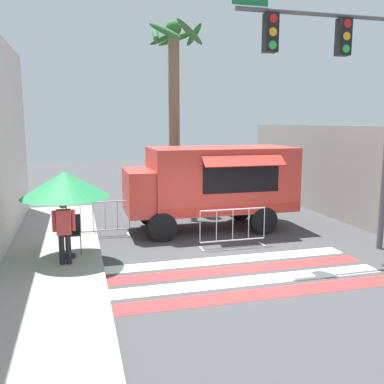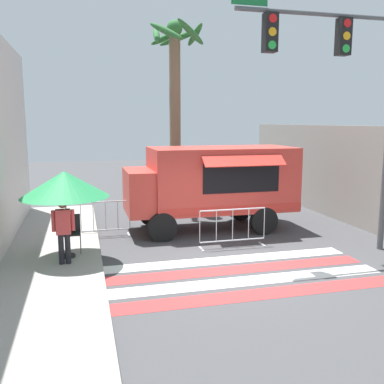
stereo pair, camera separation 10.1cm
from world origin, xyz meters
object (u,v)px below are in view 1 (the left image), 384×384
(patio_umbrella, at_px, (65,184))
(folding_chair, at_px, (71,230))
(barricade_side, at_px, (105,220))
(food_truck, at_px, (209,181))
(barricade_front, at_px, (233,228))
(vendor_person, at_px, (64,228))
(palm_tree, at_px, (174,91))
(traffic_signal_pole, at_px, (345,75))

(patio_umbrella, bearing_deg, folding_chair, 80.55)
(barricade_side, bearing_deg, food_truck, 0.31)
(barricade_front, bearing_deg, folding_chair, 177.27)
(patio_umbrella, relative_size, barricade_front, 1.11)
(patio_umbrella, bearing_deg, vendor_person, -95.89)
(barricade_side, bearing_deg, folding_chair, -117.57)
(food_truck, distance_m, palm_tree, 4.53)
(barricade_front, relative_size, barricade_side, 1.29)
(barricade_side, bearing_deg, patio_umbrella, -114.06)
(food_truck, distance_m, traffic_signal_pole, 5.23)
(food_truck, height_order, patio_umbrella, food_truck)
(folding_chair, bearing_deg, vendor_person, -91.33)
(folding_chair, height_order, barricade_side, folding_chair)
(food_truck, distance_m, barricade_side, 3.51)
(traffic_signal_pole, relative_size, barricade_front, 3.41)
(traffic_signal_pole, height_order, patio_umbrella, traffic_signal_pole)
(folding_chair, bearing_deg, patio_umbrella, -93.11)
(food_truck, xyz_separation_m, patio_umbrella, (-4.42, -2.42, 0.41))
(vendor_person, bearing_deg, food_truck, 18.20)
(patio_umbrella, distance_m, vendor_person, 1.10)
(palm_tree, bearing_deg, barricade_side, -131.81)
(traffic_signal_pole, distance_m, barricade_side, 7.97)
(folding_chair, distance_m, barricade_front, 4.40)
(traffic_signal_pole, relative_size, folding_chair, 6.95)
(patio_umbrella, bearing_deg, traffic_signal_pole, -7.29)
(traffic_signal_pole, bearing_deg, barricade_front, 154.64)
(food_truck, distance_m, patio_umbrella, 5.05)
(traffic_signal_pole, distance_m, vendor_person, 7.96)
(patio_umbrella, distance_m, barricade_side, 3.02)
(barricade_front, xyz_separation_m, palm_tree, (-0.44, 5.41, 4.13))
(food_truck, relative_size, vendor_person, 3.49)
(food_truck, distance_m, folding_chair, 4.81)
(folding_chair, relative_size, vendor_person, 0.61)
(palm_tree, bearing_deg, food_truck, -83.40)
(barricade_front, relative_size, palm_tree, 0.27)
(palm_tree, bearing_deg, vendor_person, -123.27)
(food_truck, relative_size, traffic_signal_pole, 0.82)
(barricade_front, bearing_deg, vendor_person, -169.79)
(folding_chair, bearing_deg, food_truck, 30.15)
(food_truck, relative_size, patio_umbrella, 2.50)
(patio_umbrella, xyz_separation_m, folding_chair, (0.09, 0.51, -1.26))
(food_truck, distance_m, barricade_front, 2.37)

